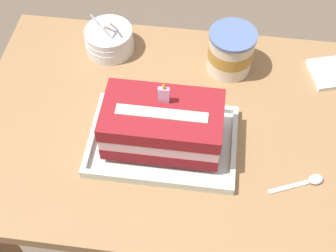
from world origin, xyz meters
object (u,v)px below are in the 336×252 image
(foil_tray, at_px, (163,142))
(serving_spoon_near_tray, at_px, (310,181))
(ice_cream_tub, at_px, (231,51))
(birthday_cake, at_px, (163,124))
(napkin_pile, at_px, (332,73))
(bowl_stack, at_px, (109,40))

(foil_tray, bearing_deg, serving_spoon_near_tray, -9.84)
(foil_tray, bearing_deg, ice_cream_tub, 62.08)
(ice_cream_tub, xyz_separation_m, serving_spoon_near_tray, (0.20, -0.32, -0.05))
(birthday_cake, height_order, serving_spoon_near_tray, birthday_cake)
(ice_cream_tub, height_order, serving_spoon_near_tray, ice_cream_tub)
(serving_spoon_near_tray, bearing_deg, ice_cream_tub, 121.46)
(ice_cream_tub, distance_m, napkin_pile, 0.28)
(ice_cream_tub, bearing_deg, bowl_stack, 175.35)
(foil_tray, relative_size, birthday_cake, 1.31)
(birthday_cake, bearing_deg, foil_tray, -90.00)
(foil_tray, xyz_separation_m, ice_cream_tub, (0.14, 0.26, 0.05))
(foil_tray, relative_size, serving_spoon_near_tray, 2.71)
(foil_tray, distance_m, birthday_cake, 0.07)
(ice_cream_tub, bearing_deg, napkin_pile, 1.70)
(foil_tray, height_order, ice_cream_tub, ice_cream_tub)
(bowl_stack, height_order, ice_cream_tub, bowl_stack)
(foil_tray, xyz_separation_m, napkin_pile, (0.41, 0.27, -0.00))
(serving_spoon_near_tray, distance_m, napkin_pile, 0.34)
(birthday_cake, xyz_separation_m, napkin_pile, (0.41, 0.27, -0.07))
(bowl_stack, xyz_separation_m, serving_spoon_near_tray, (0.52, -0.35, -0.03))
(napkin_pile, bearing_deg, bowl_stack, 178.23)
(bowl_stack, relative_size, serving_spoon_near_tray, 1.04)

